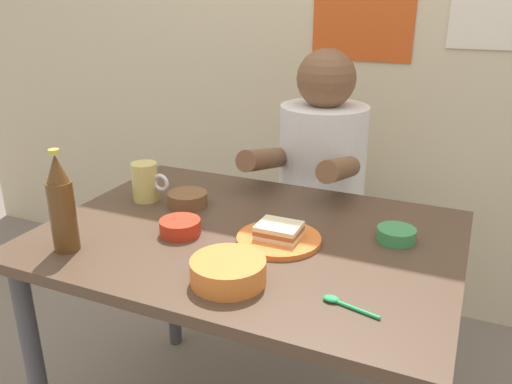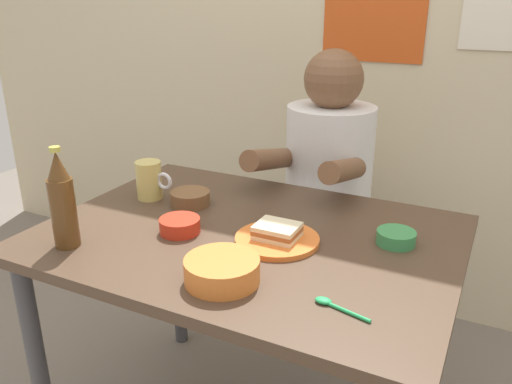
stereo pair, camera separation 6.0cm
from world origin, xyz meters
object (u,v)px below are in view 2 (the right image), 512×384
stool (324,261)px  sauce_bowl_chili (180,225)px  person_seated (328,162)px  beer_bottle (62,202)px  dining_table (248,263)px  sandwich (277,231)px  plate_orange (277,240)px  beer_mug (150,180)px

stool → sauce_bowl_chili: (-0.18, -0.71, 0.41)m
person_seated → beer_bottle: 0.98m
dining_table → sandwich: (0.09, -0.02, 0.13)m
plate_orange → beer_bottle: bearing=-151.6°
sandwich → beer_bottle: 0.54m
stool → sandwich: bearing=-82.8°
sandwich → sauce_bowl_chili: bearing=-166.5°
plate_orange → sandwich: sandwich is taller
person_seated → beer_mug: person_seated is taller
plate_orange → sauce_bowl_chili: bearing=-166.5°
person_seated → plate_orange: (0.08, -0.64, -0.02)m
dining_table → stool: dining_table is taller
dining_table → plate_orange: (0.09, -0.02, 0.10)m
plate_orange → beer_mug: 0.50m
stool → beer_bottle: (-0.39, -0.90, 0.51)m
stool → sandwich: (0.08, -0.65, 0.42)m
beer_bottle → dining_table: bearing=35.9°
dining_table → sandwich: size_ratio=10.00×
dining_table → sauce_bowl_chili: (-0.16, -0.08, 0.12)m
person_seated → sauce_bowl_chili: 0.72m
person_seated → plate_orange: size_ratio=3.27×
plate_orange → sandwich: (-0.00, -0.00, 0.02)m
person_seated → sauce_bowl_chili: (-0.18, -0.70, -0.00)m
dining_table → person_seated: person_seated is taller
plate_orange → sauce_bowl_chili: sauce_bowl_chili is taller
person_seated → stool: bearing=90.0°
beer_mug → sauce_bowl_chili: bearing=-36.7°
plate_orange → sauce_bowl_chili: size_ratio=2.00×
stool → sauce_bowl_chili: 0.84m
dining_table → plate_orange: bearing=-10.5°
dining_table → person_seated: bearing=88.8°
plate_orange → sandwich: 0.02m
dining_table → beer_bottle: size_ratio=4.20×
sauce_bowl_chili → beer_mug: bearing=143.3°
plate_orange → beer_bottle: (-0.47, -0.25, 0.11)m
stool → sauce_bowl_chili: size_ratio=4.09×
beer_mug → stool: bearing=53.5°
dining_table → beer_mug: bearing=167.4°
person_seated → sandwich: 0.64m
sandwich → beer_bottle: beer_bottle is taller
dining_table → sauce_bowl_chili: sauce_bowl_chili is taller
stool → sauce_bowl_chili: sauce_bowl_chili is taller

